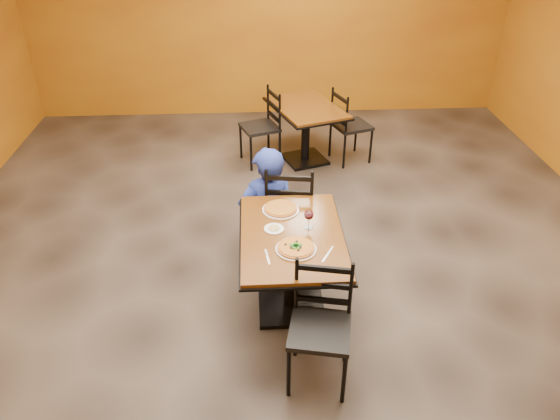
{
  "coord_description": "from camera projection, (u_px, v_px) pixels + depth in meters",
  "views": [
    {
      "loc": [
        -0.29,
        -3.91,
        3.1
      ],
      "look_at": [
        -0.08,
        -0.3,
        0.85
      ],
      "focal_mm": 33.9,
      "sensor_mm": 36.0,
      "label": 1
    }
  ],
  "objects": [
    {
      "name": "fork",
      "position": [
        267.0,
        257.0,
        3.89
      ],
      "size": [
        0.04,
        0.19,
        0.0
      ],
      "primitive_type": "cube",
      "rotation": [
        0.0,
        0.0,
        0.12
      ],
      "color": "silver",
      "rests_on": "table_main"
    },
    {
      "name": "side_plate",
      "position": [
        274.0,
        229.0,
        4.2
      ],
      "size": [
        0.16,
        0.16,
        0.01
      ],
      "primitive_type": "cylinder",
      "color": "white",
      "rests_on": "table_main"
    },
    {
      "name": "pizza_main",
      "position": [
        296.0,
        247.0,
        3.96
      ],
      "size": [
        0.28,
        0.28,
        0.02
      ],
      "primitive_type": "cylinder",
      "color": "maroon",
      "rests_on": "plate_main"
    },
    {
      "name": "chair_second_left",
      "position": [
        260.0,
        128.0,
        6.63
      ],
      "size": [
        0.55,
        0.55,
        0.94
      ],
      "primitive_type": null,
      "rotation": [
        0.0,
        0.0,
        -1.23
      ],
      "color": "black",
      "rests_on": "floor"
    },
    {
      "name": "knife",
      "position": [
        328.0,
        254.0,
        3.92
      ],
      "size": [
        0.11,
        0.19,
        0.0
      ],
      "primitive_type": "cube",
      "rotation": [
        0.0,
        0.0,
        -0.51
      ],
      "color": "silver",
      "rests_on": "table_main"
    },
    {
      "name": "table_main",
      "position": [
        292.0,
        254.0,
        4.25
      ],
      "size": [
        0.83,
        1.23,
        0.75
      ],
      "color": "brown",
      "rests_on": "floor"
    },
    {
      "name": "diner",
      "position": [
        267.0,
        201.0,
        4.96
      ],
      "size": [
        0.64,
        0.51,
        1.1
      ],
      "primitive_type": "imported",
      "rotation": [
        0.0,
        0.0,
        3.42
      ],
      "color": "navy",
      "rests_on": "floor"
    },
    {
      "name": "chair_main_near",
      "position": [
        320.0,
        331.0,
        3.64
      ],
      "size": [
        0.5,
        0.5,
        0.93
      ],
      "primitive_type": null,
      "rotation": [
        0.0,
        0.0,
        -0.2
      ],
      "color": "black",
      "rests_on": "floor"
    },
    {
      "name": "chair_main_far",
      "position": [
        290.0,
        207.0,
        4.98
      ],
      "size": [
        0.5,
        0.5,
        0.98
      ],
      "primitive_type": null,
      "rotation": [
        0.0,
        0.0,
        3.01
      ],
      "color": "black",
      "rests_on": "floor"
    },
    {
      "name": "plate_main",
      "position": [
        296.0,
        249.0,
        3.97
      ],
      "size": [
        0.31,
        0.31,
        0.01
      ],
      "primitive_type": "cylinder",
      "color": "white",
      "rests_on": "table_main"
    },
    {
      "name": "table_second",
      "position": [
        306.0,
        121.0,
        6.61
      ],
      "size": [
        1.07,
        1.29,
        0.75
      ],
      "rotation": [
        0.0,
        0.0,
        0.33
      ],
      "color": "brown",
      "rests_on": "floor"
    },
    {
      "name": "chair_second_right",
      "position": [
        351.0,
        126.0,
        6.68
      ],
      "size": [
        0.54,
        0.54,
        0.94
      ],
      "primitive_type": null,
      "rotation": [
        0.0,
        0.0,
        1.91
      ],
      "color": "black",
      "rests_on": "floor"
    },
    {
      "name": "wall_back",
      "position": [
        269.0,
        13.0,
        7.56
      ],
      "size": [
        7.0,
        0.01,
        3.0
      ],
      "primitive_type": "cube",
      "color": "#B27613",
      "rests_on": "ground"
    },
    {
      "name": "wine_glass",
      "position": [
        309.0,
        218.0,
        4.17
      ],
      "size": [
        0.08,
        0.08,
        0.18
      ],
      "primitive_type": null,
      "color": "white",
      "rests_on": "table_main"
    },
    {
      "name": "plate_far",
      "position": [
        281.0,
        210.0,
        4.44
      ],
      "size": [
        0.31,
        0.31,
        0.01
      ],
      "primitive_type": "cylinder",
      "color": "white",
      "rests_on": "table_main"
    },
    {
      "name": "dip",
      "position": [
        274.0,
        228.0,
        4.19
      ],
      "size": [
        0.09,
        0.09,
        0.01
      ],
      "primitive_type": "cylinder",
      "color": "tan",
      "rests_on": "side_plate"
    },
    {
      "name": "floor",
      "position": [
        287.0,
        269.0,
        4.97
      ],
      "size": [
        7.0,
        8.0,
        0.01
      ],
      "primitive_type": "cube",
      "color": "black",
      "rests_on": "ground"
    },
    {
      "name": "pizza_far",
      "position": [
        281.0,
        208.0,
        4.43
      ],
      "size": [
        0.28,
        0.28,
        0.02
      ],
      "primitive_type": "cylinder",
      "color": "orange",
      "rests_on": "plate_far"
    }
  ]
}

